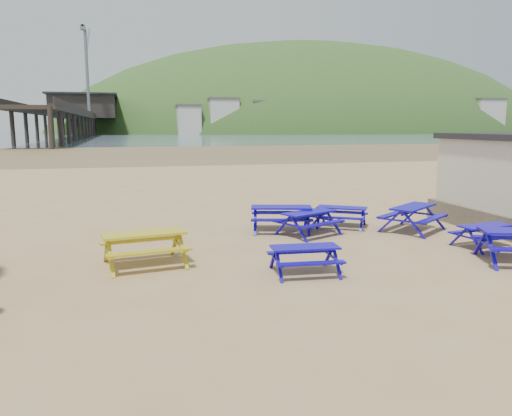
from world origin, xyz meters
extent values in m
plane|color=tan|center=(0.00, 0.00, 0.00)|extent=(400.00, 400.00, 0.00)
plane|color=brown|center=(0.00, 55.00, 0.00)|extent=(400.00, 400.00, 0.00)
plane|color=#4B5E6C|center=(0.00, 170.00, 0.01)|extent=(400.00, 400.00, 0.00)
cube|color=#10039C|center=(1.36, 1.88, 0.73)|extent=(1.91, 1.39, 0.05)
cube|color=#10039C|center=(1.11, 2.42, 0.45)|extent=(1.72, 0.99, 0.05)
cube|color=#10039C|center=(1.61, 1.34, 0.45)|extent=(1.72, 0.99, 0.05)
cube|color=#10039C|center=(2.89, 2.77, 0.67)|extent=(1.73, 1.43, 0.05)
cube|color=#10039C|center=(3.18, 3.24, 0.41)|extent=(1.51, 1.08, 0.05)
cube|color=#10039C|center=(2.59, 2.31, 0.41)|extent=(1.51, 1.08, 0.05)
cube|color=#10039C|center=(4.85, 1.57, 0.81)|extent=(2.07, 1.78, 0.06)
cube|color=#10039C|center=(4.47, 2.11, 0.50)|extent=(1.78, 1.38, 0.06)
cube|color=#10039C|center=(5.23, 1.03, 0.50)|extent=(1.78, 1.38, 0.06)
cube|color=#10039C|center=(-0.21, -2.02, 0.64)|extent=(1.61, 0.74, 0.04)
cube|color=#10039C|center=(-0.16, -1.50, 0.39)|extent=(1.58, 0.35, 0.04)
cube|color=#10039C|center=(-0.25, -2.54, 0.39)|extent=(1.58, 0.35, 0.04)
cube|color=#10039C|center=(5.61, -1.91, 0.50)|extent=(1.98, 0.95, 0.06)
cube|color=#10039C|center=(5.59, -0.93, 0.63)|extent=(1.62, 0.81, 0.04)
cube|color=#10039C|center=(5.51, -0.42, 0.39)|extent=(1.56, 0.43, 0.04)
cube|color=#10039C|center=(5.66, -1.44, 0.39)|extent=(1.56, 0.43, 0.04)
cube|color=#B09916|center=(-3.78, -0.37, 0.81)|extent=(2.08, 1.05, 0.06)
cube|color=#B09916|center=(-3.88, 0.29, 0.50)|extent=(2.00, 0.56, 0.06)
cube|color=#B09916|center=(-3.68, -1.02, 0.50)|extent=(2.00, 0.56, 0.06)
cube|color=black|center=(-18.00, 175.00, 6.00)|extent=(9.00, 220.00, 0.60)
cube|color=black|center=(-18.00, 186.00, 10.00)|extent=(22.00, 30.00, 8.00)
cube|color=black|center=(-18.00, 186.00, 14.30)|extent=(24.00, 32.00, 0.60)
cylinder|color=slate|center=(-15.00, 164.00, 20.00)|extent=(1.00, 1.00, 28.00)
cube|color=slate|center=(-15.00, 178.00, 33.00)|extent=(0.60, 25.63, 12.38)
ellipsoid|color=#2D4C1E|center=(90.00, 230.00, -10.00)|extent=(264.00, 144.00, 108.00)
cube|color=#10039C|center=(0.70, 2.66, 0.79)|extent=(2.08, 1.25, 0.05)
cube|color=#10039C|center=(0.87, 3.29, 0.49)|extent=(1.95, 0.78, 0.05)
cube|color=#10039C|center=(0.53, 2.03, 0.49)|extent=(1.95, 0.78, 0.05)
camera|label=1|loc=(-4.15, -12.59, 3.42)|focal=35.00mm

